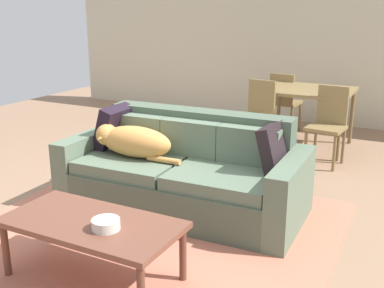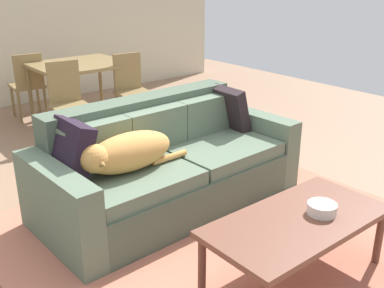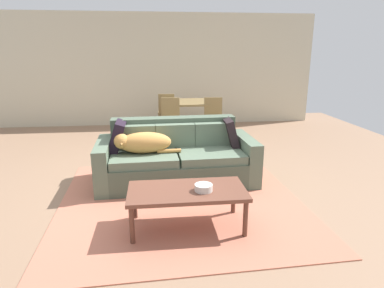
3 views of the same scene
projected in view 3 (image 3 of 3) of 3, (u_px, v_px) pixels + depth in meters
ground_plane at (159, 182)px, 4.73m from camera, size 10.00×10.00×0.00m
back_partition at (154, 70)px, 8.19m from camera, size 8.00×0.12×2.70m
area_rug at (181, 201)px, 4.14m from camera, size 3.04×3.02×0.01m
couch at (176, 158)px, 4.73m from camera, size 2.22×1.07×0.87m
dog_on_left_cushion at (142, 143)px, 4.46m from camera, size 0.89×0.35×0.29m
throw_pillow_by_left_arm at (117, 137)px, 4.59m from camera, size 0.26×0.42×0.44m
throw_pillow_by_right_arm at (231, 133)px, 4.82m from camera, size 0.22×0.41×0.42m
coffee_table at (187, 193)px, 3.42m from camera, size 1.21×0.61×0.43m
bowl_on_coffee_table at (204, 188)px, 3.37m from camera, size 0.18×0.18×0.07m
dining_table at (190, 105)px, 7.06m from camera, size 1.12×0.96×0.78m
dining_chair_near_left at (170, 120)px, 6.47m from camera, size 0.45×0.45×0.93m
dining_chair_near_right at (213, 118)px, 6.61m from camera, size 0.44×0.44×0.92m
dining_chair_far_left at (167, 110)px, 7.60m from camera, size 0.43×0.43×0.88m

